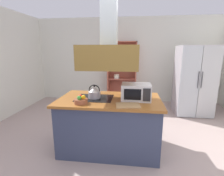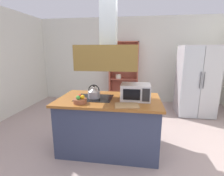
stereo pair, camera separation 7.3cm
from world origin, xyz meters
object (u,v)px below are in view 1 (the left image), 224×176
dish_cabinet (122,76)px  kettle (94,93)px  fruit_bowl (81,100)px  refrigerator (194,81)px  cutting_board (128,105)px  microwave (136,92)px

dish_cabinet → kettle: 2.76m
dish_cabinet → fruit_bowl: dish_cabinet is taller
refrigerator → cutting_board: refrigerator is taller
refrigerator → microwave: refrigerator is taller
dish_cabinet → kettle: bearing=-95.8°
refrigerator → cutting_board: bearing=-126.5°
dish_cabinet → kettle: size_ratio=8.62×
kettle → microwave: (0.68, -0.01, 0.03)m
cutting_board → microwave: microwave is taller
kettle → microwave: microwave is taller
dish_cabinet → fruit_bowl: size_ratio=9.58×
dish_cabinet → microwave: 2.78m
cutting_board → microwave: (0.12, 0.33, 0.12)m
refrigerator → kettle: 2.93m
kettle → microwave: size_ratio=0.49×
cutting_board → fruit_bowl: 0.71m
refrigerator → kettle: bearing=-139.5°
microwave → fruit_bowl: 0.88m
refrigerator → fruit_bowl: (-2.37, -2.21, 0.05)m
dish_cabinet → cutting_board: dish_cabinet is taller
dish_cabinet → fruit_bowl: (-0.42, -3.05, 0.08)m
refrigerator → kettle: size_ratio=7.97×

